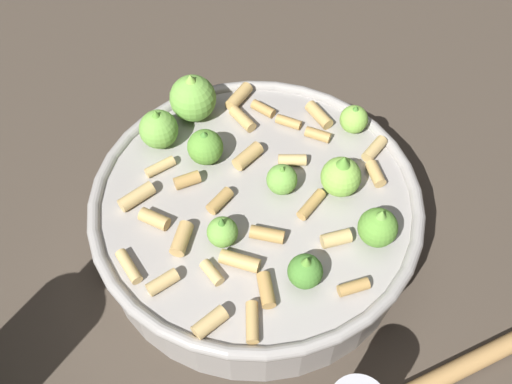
{
  "coord_description": "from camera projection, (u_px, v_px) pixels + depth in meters",
  "views": [
    {
      "loc": [
        -0.27,
        0.13,
        0.48
      ],
      "look_at": [
        0.0,
        0.0,
        0.07
      ],
      "focal_mm": 41.37,
      "sensor_mm": 36.0,
      "label": 1
    }
  ],
  "objects": [
    {
      "name": "wooden_spoon",
      "position": [
        472.0,
        363.0,
        0.49
      ],
      "size": [
        0.04,
        0.25,
        0.02
      ],
      "color": "#B2844C",
      "rests_on": "ground"
    },
    {
      "name": "ground_plane",
      "position": [
        256.0,
        236.0,
        0.57
      ],
      "size": [
        2.4,
        2.4,
        0.0
      ],
      "primitive_type": "plane",
      "color": "#42382D"
    },
    {
      "name": "cooking_pan",
      "position": [
        256.0,
        211.0,
        0.54
      ],
      "size": [
        0.3,
        0.3,
        0.11
      ],
      "color": "#9E9993",
      "rests_on": "ground"
    }
  ]
}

